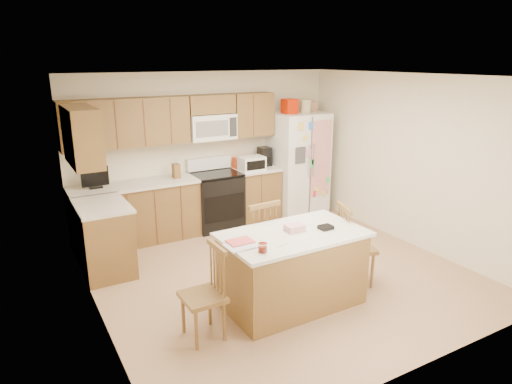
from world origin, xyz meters
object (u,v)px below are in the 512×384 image
stove (216,199)px  island (292,268)px  windsor_chair_left (205,295)px  windsor_chair_right (354,247)px  refrigerator (298,163)px  windsor_chair_back (257,243)px

stove → island: stove is taller
windsor_chair_left → windsor_chair_right: bearing=4.3°
refrigerator → island: (-1.86, -2.61, -0.48)m
island → windsor_chair_left: (-1.11, -0.10, 0.02)m
windsor_chair_right → stove: bearing=103.7°
refrigerator → windsor_chair_back: refrigerator is taller
island → windsor_chair_right: 0.94m
refrigerator → windsor_chair_left: bearing=-137.6°
island → refrigerator: bearing=54.5°
stove → refrigerator: bearing=-2.3°
island → windsor_chair_left: 1.11m
stove → refrigerator: 1.63m
refrigerator → windsor_chair_left: 4.05m
island → windsor_chair_right: bearing=3.1°
stove → windsor_chair_right: size_ratio=1.11×
stove → island: (-0.29, -2.68, -0.04)m
windsor_chair_back → windsor_chair_right: bearing=-32.5°
stove → windsor_chair_right: stove is taller
windsor_chair_back → refrigerator: bearing=45.0°
stove → windsor_chair_right: 2.70m
windsor_chair_left → windsor_chair_right: 2.05m
windsor_chair_left → windsor_chair_right: size_ratio=0.95×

